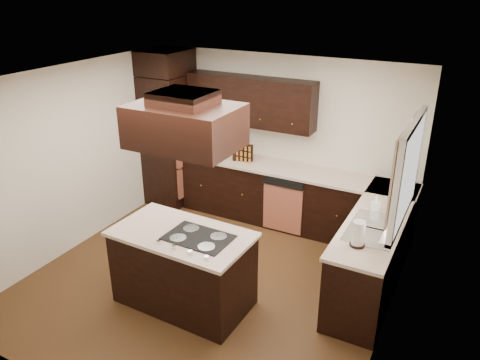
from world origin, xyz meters
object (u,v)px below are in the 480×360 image
at_px(oven_column, 170,140).
at_px(range_hood, 185,126).
at_px(island, 183,270).
at_px(spice_rack, 243,153).

bearing_deg(oven_column, range_hood, -50.26).
relative_size(island, range_hood, 1.42).
bearing_deg(spice_rack, range_hood, -96.23).
height_order(oven_column, range_hood, range_hood).
relative_size(oven_column, range_hood, 2.02).
relative_size(oven_column, spice_rack, 6.93).
bearing_deg(island, oven_column, 129.76).
bearing_deg(oven_column, island, -51.98).
height_order(oven_column, spice_rack, oven_column).
xyz_separation_m(island, range_hood, (0.14, -0.03, 1.72)).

